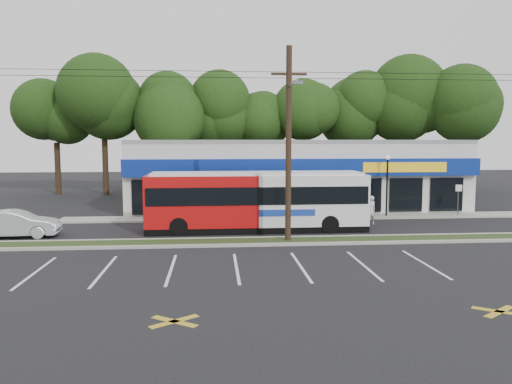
{
  "coord_description": "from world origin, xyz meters",
  "views": [
    {
      "loc": [
        -0.8,
        -24.3,
        5.32
      ],
      "look_at": [
        1.67,
        5.0,
        2.22
      ],
      "focal_mm": 35.0,
      "sensor_mm": 36.0,
      "label": 1
    }
  ],
  "objects_px": {
    "utility_pole": "(285,138)",
    "car_silver": "(16,224)",
    "sign_post": "(458,194)",
    "metrobus": "(257,200)",
    "lamp_post": "(387,179)",
    "pedestrian_b": "(260,212)",
    "pedestrian_a": "(371,210)",
    "car_dark": "(286,207)"
  },
  "relations": [
    {
      "from": "utility_pole",
      "to": "car_silver",
      "type": "height_order",
      "value": "utility_pole"
    },
    {
      "from": "utility_pole",
      "to": "sign_post",
      "type": "relative_size",
      "value": 22.47
    },
    {
      "from": "sign_post",
      "to": "metrobus",
      "type": "relative_size",
      "value": 0.17
    },
    {
      "from": "lamp_post",
      "to": "sign_post",
      "type": "xyz_separation_m",
      "value": [
        5.0,
        -0.23,
        -1.12
      ]
    },
    {
      "from": "lamp_post",
      "to": "pedestrian_b",
      "type": "relative_size",
      "value": 2.47
    },
    {
      "from": "pedestrian_a",
      "to": "pedestrian_b",
      "type": "bearing_deg",
      "value": -13.03
    },
    {
      "from": "sign_post",
      "to": "car_dark",
      "type": "height_order",
      "value": "sign_post"
    },
    {
      "from": "car_dark",
      "to": "car_silver",
      "type": "relative_size",
      "value": 1.05
    },
    {
      "from": "car_dark",
      "to": "pedestrian_a",
      "type": "xyz_separation_m",
      "value": [
        5.0,
        -2.5,
        0.1
      ]
    },
    {
      "from": "metrobus",
      "to": "pedestrian_b",
      "type": "xyz_separation_m",
      "value": [
        0.32,
        1.5,
        -0.96
      ]
    },
    {
      "from": "metrobus",
      "to": "pedestrian_a",
      "type": "height_order",
      "value": "metrobus"
    },
    {
      "from": "car_dark",
      "to": "pedestrian_a",
      "type": "distance_m",
      "value": 5.59
    },
    {
      "from": "car_silver",
      "to": "pedestrian_a",
      "type": "distance_m",
      "value": 20.74
    },
    {
      "from": "utility_pole",
      "to": "pedestrian_a",
      "type": "xyz_separation_m",
      "value": [
        6.17,
        5.07,
        -4.51
      ]
    },
    {
      "from": "utility_pole",
      "to": "metrobus",
      "type": "distance_m",
      "value": 5.19
    },
    {
      "from": "pedestrian_b",
      "to": "sign_post",
      "type": "bearing_deg",
      "value": -155.79
    },
    {
      "from": "pedestrian_a",
      "to": "lamp_post",
      "type": "bearing_deg",
      "value": -138.57
    },
    {
      "from": "lamp_post",
      "to": "car_dark",
      "type": "height_order",
      "value": "lamp_post"
    },
    {
      "from": "lamp_post",
      "to": "car_dark",
      "type": "relative_size",
      "value": 0.9
    },
    {
      "from": "pedestrian_a",
      "to": "pedestrian_b",
      "type": "height_order",
      "value": "pedestrian_a"
    },
    {
      "from": "car_dark",
      "to": "car_silver",
      "type": "xyz_separation_m",
      "value": [
        -15.59,
        -5.0,
        -0.07
      ]
    },
    {
      "from": "lamp_post",
      "to": "pedestrian_a",
      "type": "xyz_separation_m",
      "value": [
        -2.0,
        -2.8,
        -1.76
      ]
    },
    {
      "from": "sign_post",
      "to": "pedestrian_b",
      "type": "height_order",
      "value": "sign_post"
    },
    {
      "from": "utility_pole",
      "to": "metrobus",
      "type": "bearing_deg",
      "value": 107.86
    },
    {
      "from": "sign_post",
      "to": "pedestrian_a",
      "type": "xyz_separation_m",
      "value": [
        -7.0,
        -2.57,
        -0.65
      ]
    },
    {
      "from": "sign_post",
      "to": "pedestrian_b",
      "type": "xyz_separation_m",
      "value": [
        -14.0,
        -2.57,
        -0.7
      ]
    },
    {
      "from": "lamp_post",
      "to": "utility_pole",
      "type": "bearing_deg",
      "value": -136.05
    },
    {
      "from": "sign_post",
      "to": "car_silver",
      "type": "xyz_separation_m",
      "value": [
        -27.59,
        -5.07,
        -0.81
      ]
    },
    {
      "from": "lamp_post",
      "to": "sign_post",
      "type": "height_order",
      "value": "lamp_post"
    },
    {
      "from": "lamp_post",
      "to": "metrobus",
      "type": "height_order",
      "value": "lamp_post"
    },
    {
      "from": "car_silver",
      "to": "pedestrian_b",
      "type": "distance_m",
      "value": 13.82
    },
    {
      "from": "metrobus",
      "to": "car_silver",
      "type": "bearing_deg",
      "value": -176.18
    },
    {
      "from": "pedestrian_a",
      "to": "sign_post",
      "type": "bearing_deg",
      "value": -172.84
    },
    {
      "from": "pedestrian_a",
      "to": "pedestrian_b",
      "type": "xyz_separation_m",
      "value": [
        -7.0,
        0.0,
        -0.05
      ]
    },
    {
      "from": "utility_pole",
      "to": "pedestrian_a",
      "type": "relative_size",
      "value": 27.52
    },
    {
      "from": "lamp_post",
      "to": "metrobus",
      "type": "distance_m",
      "value": 10.3
    },
    {
      "from": "lamp_post",
      "to": "car_silver",
      "type": "relative_size",
      "value": 0.94
    },
    {
      "from": "lamp_post",
      "to": "pedestrian_a",
      "type": "relative_size",
      "value": 2.34
    },
    {
      "from": "pedestrian_a",
      "to": "metrobus",
      "type": "bearing_deg",
      "value": -1.45
    },
    {
      "from": "car_silver",
      "to": "utility_pole",
      "type": "bearing_deg",
      "value": -104.57
    },
    {
      "from": "car_dark",
      "to": "pedestrian_a",
      "type": "relative_size",
      "value": 2.61
    },
    {
      "from": "sign_post",
      "to": "pedestrian_b",
      "type": "bearing_deg",
      "value": -169.58
    }
  ]
}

